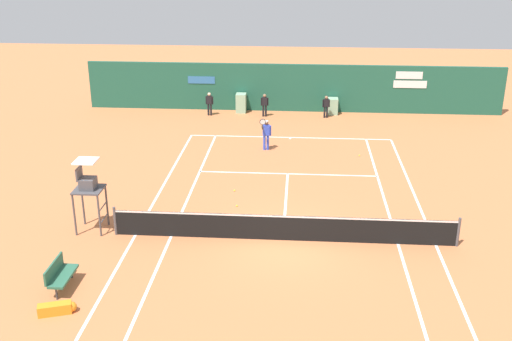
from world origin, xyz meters
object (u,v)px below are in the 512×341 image
object	(u,v)px
equipment_bag	(58,308)
ball_kid_centre_post	(265,104)
tennis_ball_by_sideline	(234,190)
tennis_ball_mid_court	(237,206)
player_on_baseline	(266,132)
player_bench	(60,273)
umpire_chair	(88,186)
ball_kid_right_post	(209,102)
tennis_ball_near_service_line	(359,155)
ball_kid_left_post	(326,105)

from	to	relation	value
equipment_bag	ball_kid_centre_post	bearing A→B (deg)	77.35
tennis_ball_by_sideline	equipment_bag	bearing A→B (deg)	-113.80
ball_kid_centre_post	tennis_ball_mid_court	size ratio (longest dim) A/B	20.02
equipment_bag	ball_kid_centre_post	world-z (taller)	ball_kid_centre_post
player_on_baseline	tennis_ball_by_sideline	bearing A→B (deg)	71.67
player_bench	ball_kid_centre_post	bearing A→B (deg)	165.35
equipment_bag	ball_kid_centre_post	distance (m)	21.07
player_bench	tennis_ball_by_sideline	bearing A→B (deg)	150.44
umpire_chair	tennis_ball_by_sideline	distance (m)	6.43
umpire_chair	tennis_ball_mid_court	world-z (taller)	umpire_chair
player_bench	umpire_chair	bearing A→B (deg)	-175.27
ball_kid_right_post	tennis_ball_near_service_line	bearing A→B (deg)	145.67
player_bench	player_on_baseline	size ratio (longest dim) A/B	0.79
tennis_ball_by_sideline	tennis_ball_mid_court	size ratio (longest dim) A/B	1.00
umpire_chair	tennis_ball_near_service_line	size ratio (longest dim) A/B	39.76
ball_kid_left_post	tennis_ball_mid_court	world-z (taller)	ball_kid_left_post
ball_kid_centre_post	ball_kid_right_post	xyz separation A→B (m)	(-3.28, -0.00, 0.01)
player_on_baseline	ball_kid_centre_post	xyz separation A→B (m)	(-0.44, 6.01, -0.14)
player_bench	ball_kid_centre_post	world-z (taller)	ball_kid_centre_post
equipment_bag	tennis_ball_mid_court	world-z (taller)	equipment_bag
ball_kid_right_post	tennis_ball_by_sideline	size ratio (longest dim) A/B	20.38
ball_kid_left_post	tennis_ball_near_service_line	bearing A→B (deg)	92.75
ball_kid_right_post	ball_kid_centre_post	bearing A→B (deg)	-175.86
umpire_chair	tennis_ball_mid_court	distance (m)	5.85
ball_kid_centre_post	tennis_ball_near_service_line	size ratio (longest dim) A/B	20.02
player_on_baseline	tennis_ball_near_service_line	distance (m)	4.71
umpire_chair	tennis_ball_near_service_line	bearing A→B (deg)	130.08
umpire_chair	tennis_ball_by_sideline	world-z (taller)	umpire_chair
ball_kid_right_post	tennis_ball_mid_court	distance (m)	13.28
ball_kid_centre_post	ball_kid_right_post	distance (m)	3.28
ball_kid_centre_post	player_on_baseline	bearing A→B (deg)	87.98
umpire_chair	ball_kid_left_post	distance (m)	17.79
umpire_chair	tennis_ball_mid_court	xyz separation A→B (m)	(5.04, 2.42, -1.71)
umpire_chair	equipment_bag	distance (m)	5.50
equipment_bag	player_bench	bearing A→B (deg)	107.83
equipment_bag	tennis_ball_near_service_line	bearing A→B (deg)	55.35
player_on_baseline	tennis_ball_by_sideline	size ratio (longest dim) A/B	25.88
equipment_bag	ball_kid_right_post	size ratio (longest dim) A/B	0.77
ball_kid_right_post	tennis_ball_near_service_line	world-z (taller)	ball_kid_right_post
equipment_bag	ball_kid_left_post	size ratio (longest dim) A/B	0.81
ball_kid_centre_post	tennis_ball_by_sideline	size ratio (longest dim) A/B	20.02
player_bench	equipment_bag	xyz separation A→B (m)	(0.42, -1.30, -0.35)
player_bench	ball_kid_left_post	xyz separation A→B (m)	(8.64, 19.25, 0.25)
ball_kid_right_post	player_bench	bearing A→B (deg)	88.92
ball_kid_right_post	tennis_ball_mid_court	size ratio (longest dim) A/B	20.38
equipment_bag	umpire_chair	bearing A→B (deg)	98.10
umpire_chair	equipment_bag	size ratio (longest dim) A/B	2.54
ball_kid_centre_post	tennis_ball_mid_court	xyz separation A→B (m)	(-0.32, -12.92, -0.75)
player_on_baseline	ball_kid_centre_post	distance (m)	6.03
umpire_chair	player_on_baseline	world-z (taller)	umpire_chair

